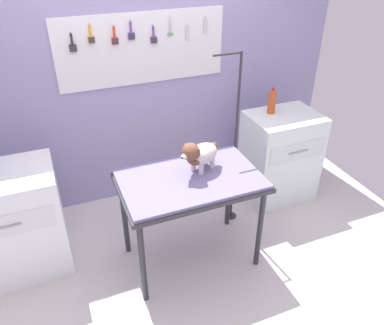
{
  "coord_description": "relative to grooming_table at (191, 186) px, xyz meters",
  "views": [
    {
      "loc": [
        -0.84,
        -2.08,
        2.45
      ],
      "look_at": [
        0.03,
        0.09,
        0.99
      ],
      "focal_mm": 35.8,
      "sensor_mm": 36.0,
      "label": 1
    }
  ],
  "objects": [
    {
      "name": "ground",
      "position": [
        -0.04,
        -0.14,
        -0.77
      ],
      "size": [
        4.4,
        4.0,
        0.04
      ],
      "primitive_type": "cube",
      "color": "silver"
    },
    {
      "name": "rear_wall_panel",
      "position": [
        -0.04,
        1.14,
        0.41
      ],
      "size": [
        4.0,
        0.11,
        2.3
      ],
      "color": "#968FBD",
      "rests_on": "ground"
    },
    {
      "name": "grooming_table",
      "position": [
        0.0,
        0.0,
        0.0
      ],
      "size": [
        1.09,
        0.67,
        0.83
      ],
      "color": "#2D2D33",
      "rests_on": "ground"
    },
    {
      "name": "grooming_arm",
      "position": [
        0.56,
        0.36,
        0.01
      ],
      "size": [
        0.3,
        0.11,
        1.63
      ],
      "color": "#2D2D33",
      "rests_on": "ground"
    },
    {
      "name": "dog",
      "position": [
        0.1,
        0.07,
        0.23
      ],
      "size": [
        0.37,
        0.27,
        0.28
      ],
      "color": "silver",
      "rests_on": "grooming_table"
    },
    {
      "name": "counter_left",
      "position": [
        -1.35,
        0.44,
        -0.29
      ],
      "size": [
        0.8,
        0.58,
        0.91
      ],
      "color": "white",
      "rests_on": "ground"
    },
    {
      "name": "cabinet_right",
      "position": [
        1.18,
        0.52,
        -0.29
      ],
      "size": [
        0.68,
        0.54,
        0.91
      ],
      "color": "white",
      "rests_on": "ground"
    },
    {
      "name": "soda_bottle",
      "position": [
        1.08,
        0.62,
        0.28
      ],
      "size": [
        0.07,
        0.07,
        0.25
      ],
      "color": "#BE4C20",
      "rests_on": "cabinet_right"
    }
  ]
}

